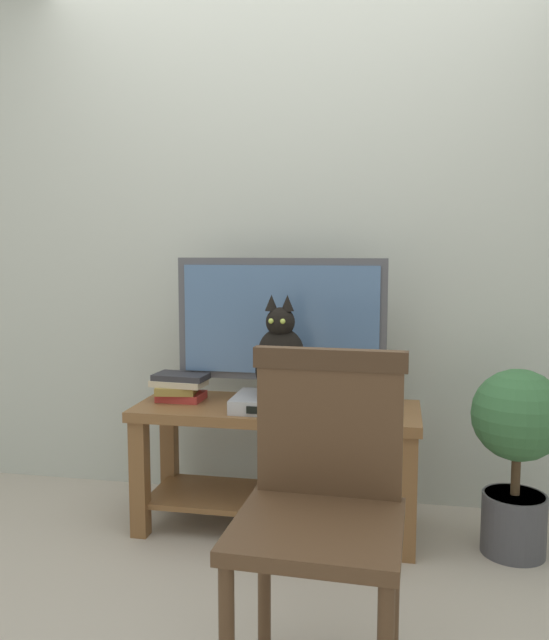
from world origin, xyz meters
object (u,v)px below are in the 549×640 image
object	(u,v)px
cat	(281,360)
book_stack	(180,387)
tv	(281,325)
potted_plant	(517,443)
wooden_chair	(322,493)
media_box	(281,403)
tv_stand	(277,445)

from	to	relation	value
cat	book_stack	size ratio (longest dim) A/B	1.69
tv	potted_plant	distance (m)	1.08
book_stack	potted_plant	world-z (taller)	potted_plant
book_stack	potted_plant	bearing A→B (deg)	-2.63
wooden_chair	media_box	bearing A→B (deg)	107.19
book_stack	potted_plant	distance (m)	1.44
media_box	cat	xyz separation A→B (m)	(0.00, -0.01, 0.19)
tv_stand	potted_plant	bearing A→B (deg)	-2.74
cat	book_stack	xyz separation A→B (m)	(-0.48, 0.09, -0.15)
media_box	tv_stand	bearing A→B (deg)	117.29
cat	tv_stand	bearing A→B (deg)	113.28
tv	tv_stand	bearing A→B (deg)	-90.02
tv	cat	distance (m)	0.21
media_box	book_stack	world-z (taller)	book_stack
wooden_chair	potted_plant	bearing A→B (deg)	54.23
media_box	book_stack	size ratio (longest dim) A/B	1.60
wooden_chair	tv_stand	bearing A→B (deg)	107.86
wooden_chair	potted_plant	size ratio (longest dim) A/B	1.25
book_stack	tv_stand	bearing A→B (deg)	-2.37
tv	book_stack	xyz separation A→B (m)	(-0.45, -0.07, -0.28)
wooden_chair	book_stack	bearing A→B (deg)	127.38
book_stack	potted_plant	xyz separation A→B (m)	(1.43, -0.07, -0.16)
book_stack	wooden_chair	bearing A→B (deg)	-52.62
tv	wooden_chair	xyz separation A→B (m)	(0.31, -1.07, -0.33)
cat	potted_plant	xyz separation A→B (m)	(0.95, 0.03, -0.31)
tv	potted_plant	world-z (taller)	tv
tv	media_box	xyz separation A→B (m)	(0.03, -0.15, -0.31)
wooden_chair	tv	bearing A→B (deg)	106.39
tv_stand	tv	distance (m)	0.52
book_stack	media_box	bearing A→B (deg)	-9.43
tv	cat	size ratio (longest dim) A/B	2.14
tv_stand	tv	bearing A→B (deg)	89.98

